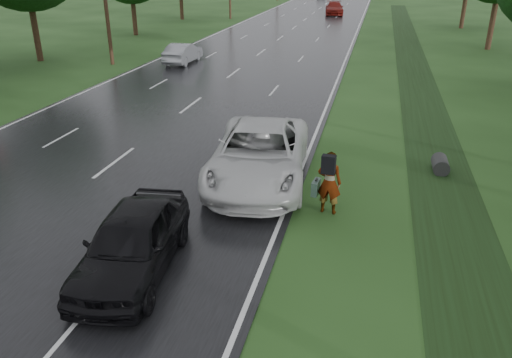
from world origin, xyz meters
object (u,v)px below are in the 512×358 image
Objects in this scene: pedestrian at (328,182)px; white_pickup at (259,154)px; silver_sedan at (183,53)px; dark_sedan at (132,242)px.

pedestrian reaches higher than white_pickup.
pedestrian is 0.45× the size of silver_sedan.
dark_sedan is at bearing 51.63° from pedestrian.
pedestrian is 0.29× the size of white_pickup.
white_pickup is (-2.46, 1.77, -0.03)m from pedestrian.
dark_sedan reaches higher than silver_sedan.
pedestrian is at bearing -41.94° from white_pickup.
dark_sedan is (-1.66, -5.90, -0.13)m from white_pickup.
pedestrian is 3.03m from white_pickup.
white_pickup reaches higher than dark_sedan.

